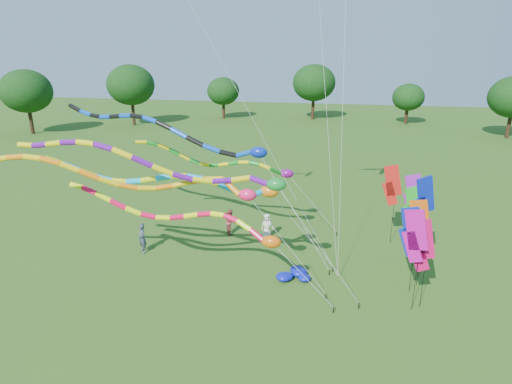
% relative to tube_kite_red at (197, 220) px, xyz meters
% --- Properties ---
extents(ground, '(160.00, 160.00, 0.00)m').
position_rel_tube_kite_red_xyz_m(ground, '(3.97, -1.85, -3.62)').
color(ground, '#235316').
rests_on(ground, ground).
extents(tree_ring, '(123.24, 117.57, 9.38)m').
position_rel_tube_kite_red_xyz_m(tree_ring, '(5.57, 1.47, 1.85)').
color(tree_ring, '#382314').
rests_on(tree_ring, ground).
extents(tube_kite_red, '(12.43, 1.30, 5.56)m').
position_rel_tube_kite_red_xyz_m(tube_kite_red, '(0.00, 0.00, 0.00)').
color(tube_kite_red, black).
rests_on(tube_kite_red, ground).
extents(tube_kite_orange, '(13.56, 3.08, 7.56)m').
position_rel_tube_kite_red_xyz_m(tube_kite_orange, '(-1.37, -1.14, 2.13)').
color(tube_kite_orange, black).
rests_on(tube_kite_orange, ground).
extents(tube_kite_purple, '(15.10, 1.57, 8.04)m').
position_rel_tube_kite_red_xyz_m(tube_kite_purple, '(-0.67, -0.79, 2.68)').
color(tube_kite_purple, black).
rests_on(tube_kite_purple, ground).
extents(tube_kite_blue, '(15.93, 3.70, 8.45)m').
position_rel_tube_kite_red_xyz_m(tube_kite_blue, '(-2.56, 4.25, 3.16)').
color(tube_kite_blue, black).
rests_on(tube_kite_blue, ground).
extents(tube_kite_cyan, '(12.83, 3.91, 6.96)m').
position_rel_tube_kite_red_xyz_m(tube_kite_cyan, '(-0.47, 0.84, 1.49)').
color(tube_kite_cyan, black).
rests_on(tube_kite_cyan, ground).
extents(tube_kite_green, '(12.10, 1.53, 6.36)m').
position_rel_tube_kite_red_xyz_m(tube_kite_green, '(-0.15, 7.03, 0.89)').
color(tube_kite_green, black).
rests_on(tube_kite_green, ground).
extents(banner_pole_blue_a, '(1.16, 0.17, 4.34)m').
position_rel_tube_kite_red_xyz_m(banner_pole_blue_a, '(9.63, 1.90, -0.54)').
color(banner_pole_blue_a, black).
rests_on(banner_pole_blue_a, ground).
extents(banner_pole_magenta_b, '(1.16, 0.09, 4.26)m').
position_rel_tube_kite_red_xyz_m(banner_pole_magenta_b, '(9.91, 0.60, -0.62)').
color(banner_pole_magenta_b, black).
rests_on(banner_pole_magenta_b, ground).
extents(banner_pole_violet, '(1.16, 0.20, 4.68)m').
position_rel_tube_kite_red_xyz_m(banner_pole_violet, '(10.28, 6.29, -0.20)').
color(banner_pole_violet, black).
rests_on(banner_pole_violet, ground).
extents(banner_pole_orange, '(1.14, 0.38, 4.47)m').
position_rel_tube_kite_red_xyz_m(banner_pole_orange, '(10.06, 2.60, -0.41)').
color(banner_pole_orange, black).
rests_on(banner_pole_orange, ground).
extents(banner_pole_magenta_a, '(1.12, 0.48, 4.75)m').
position_rel_tube_kite_red_xyz_m(banner_pole_magenta_a, '(9.56, 0.44, -0.13)').
color(banner_pole_magenta_a, black).
rests_on(banner_pole_magenta_a, ground).
extents(banner_pole_green, '(1.15, 0.33, 4.18)m').
position_rel_tube_kite_red_xyz_m(banner_pole_green, '(10.25, 5.71, -0.70)').
color(banner_pole_green, black).
rests_on(banner_pole_green, ground).
extents(banner_pole_blue_b, '(1.09, 0.56, 5.40)m').
position_rel_tube_kite_red_xyz_m(banner_pole_blue_b, '(10.32, 3.37, 0.51)').
color(banner_pole_blue_b, black).
rests_on(banner_pole_blue_b, ground).
extents(banner_pole_red, '(1.16, 0.09, 4.86)m').
position_rel_tube_kite_red_xyz_m(banner_pole_red, '(9.23, 7.37, -0.02)').
color(banner_pole_red, black).
rests_on(banner_pole_red, ground).
extents(blue_nylon_heap, '(1.37, 1.33, 0.57)m').
position_rel_tube_kite_red_xyz_m(blue_nylon_heap, '(4.38, 2.16, -3.37)').
color(blue_nylon_heap, '#0D17B0').
rests_on(blue_nylon_heap, ground).
extents(person_a, '(0.91, 0.82, 1.56)m').
position_rel_tube_kite_red_xyz_m(person_a, '(2.09, 6.58, -2.84)').
color(person_a, silver).
rests_on(person_a, ground).
extents(person_b, '(0.74, 0.74, 1.74)m').
position_rel_tube_kite_red_xyz_m(person_b, '(-4.52, 3.21, -2.75)').
color(person_b, '#3B4152').
rests_on(person_b, ground).
extents(person_c, '(0.92, 0.98, 1.61)m').
position_rel_tube_kite_red_xyz_m(person_c, '(-0.29, 6.76, -2.81)').
color(person_c, '#9C383B').
rests_on(person_c, ground).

